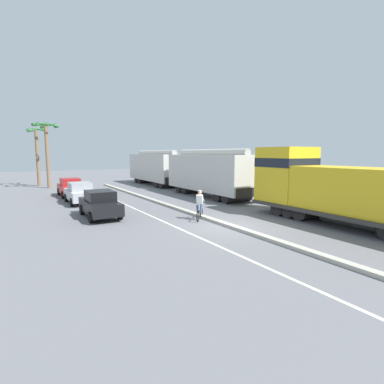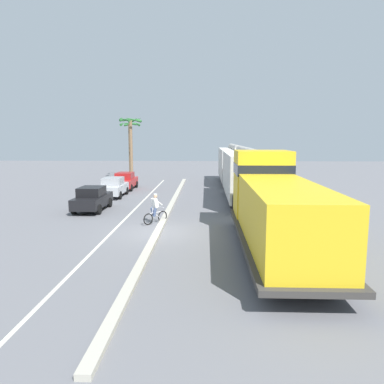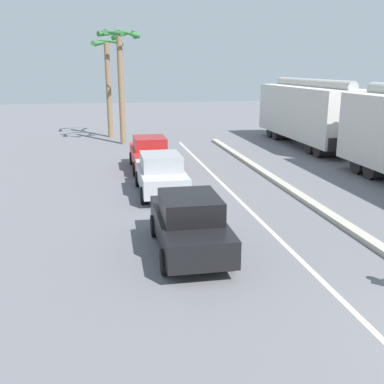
# 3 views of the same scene
# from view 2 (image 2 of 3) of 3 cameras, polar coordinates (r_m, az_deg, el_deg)

# --- Properties ---
(ground_plane) EXTENTS (120.00, 120.00, 0.00)m
(ground_plane) POSITION_cam_2_polar(r_m,az_deg,el_deg) (19.57, -5.19, -6.15)
(ground_plane) COLOR slate
(median_curb) EXTENTS (0.36, 36.00, 0.16)m
(median_curb) POSITION_cam_2_polar(r_m,az_deg,el_deg) (25.37, -3.49, -2.61)
(median_curb) COLOR #B2AD9E
(median_curb) RESTS_ON ground
(lane_stripe) EXTENTS (0.14, 36.00, 0.01)m
(lane_stripe) POSITION_cam_2_polar(r_m,az_deg,el_deg) (25.73, -8.82, -2.71)
(lane_stripe) COLOR silver
(lane_stripe) RESTS_ON ground
(locomotive) EXTENTS (3.10, 11.61, 4.20)m
(locomotive) POSITION_cam_2_polar(r_m,az_deg,el_deg) (16.77, 12.32, -2.46)
(locomotive) COLOR gold
(locomotive) RESTS_ON ground
(hopper_car_lead) EXTENTS (2.90, 10.60, 4.18)m
(hopper_car_lead) POSITION_cam_2_polar(r_m,az_deg,el_deg) (28.66, 8.07, 2.61)
(hopper_car_lead) COLOR silver
(hopper_car_lead) RESTS_ON ground
(hopper_car_middle) EXTENTS (2.90, 10.60, 4.18)m
(hopper_car_middle) POSITION_cam_2_polar(r_m,az_deg,el_deg) (40.18, 6.37, 4.24)
(hopper_car_middle) COLOR silver
(hopper_car_middle) RESTS_ON ground
(parked_car_black) EXTENTS (1.87, 4.22, 1.62)m
(parked_car_black) POSITION_cam_2_polar(r_m,az_deg,el_deg) (25.98, -14.95, -0.98)
(parked_car_black) COLOR black
(parked_car_black) RESTS_ON ground
(parked_car_silver) EXTENTS (1.85, 4.21, 1.62)m
(parked_car_silver) POSITION_cam_2_polar(r_m,az_deg,el_deg) (31.66, -11.88, 0.75)
(parked_car_silver) COLOR #B7BABF
(parked_car_silver) RESTS_ON ground
(parked_car_red) EXTENTS (1.85, 4.21, 1.62)m
(parked_car_red) POSITION_cam_2_polar(r_m,az_deg,el_deg) (35.99, -10.15, 1.68)
(parked_car_red) COLOR red
(parked_car_red) RESTS_ON ground
(cyclist) EXTENTS (1.22, 1.29, 1.71)m
(cyclist) POSITION_cam_2_polar(r_m,az_deg,el_deg) (21.41, -5.64, -2.66)
(cyclist) COLOR black
(cyclist) RESTS_ON ground
(palm_tree_near) EXTENTS (2.29, 2.23, 6.87)m
(palm_tree_near) POSITION_cam_2_polar(r_m,az_deg,el_deg) (47.06, -9.43, 8.07)
(palm_tree_near) COLOR #846647
(palm_tree_near) RESTS_ON ground
(palm_tree_far) EXTENTS (2.67, 2.79, 7.26)m
(palm_tree_far) POSITION_cam_2_polar(r_m,az_deg,el_deg) (43.76, -9.36, 8.79)
(palm_tree_far) COLOR #846647
(palm_tree_far) RESTS_ON ground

